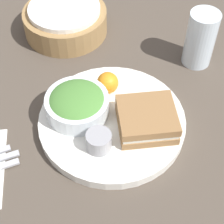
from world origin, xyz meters
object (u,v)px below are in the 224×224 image
Objects in this scene: salad_bowl at (77,104)px; dressing_cup at (99,141)px; bread_basket at (65,20)px; plate at (112,122)px; sandwich at (147,119)px; drink_glass at (200,39)px.

dressing_cup is (0.03, -0.09, -0.01)m from salad_bowl.
salad_bowl is 2.66× the size of dressing_cup.
salad_bowl reaches higher than dressing_cup.
salad_bowl is at bearing -87.38° from bread_basket.
plate is 0.08m from sandwich.
plate is 0.08m from salad_bowl.
bread_basket is at bearing 153.84° from drink_glass.
drink_glass reaches higher than dressing_cup.
plate is at bearing -142.75° from drink_glass.
sandwich is at bearing 21.06° from dressing_cup.
plate is 2.32× the size of salad_bowl.
drink_glass is 0.33m from bread_basket.
dressing_cup is 0.36× the size of drink_glass.
drink_glass is (0.22, 0.17, 0.06)m from plate.
plate is 0.08m from dressing_cup.
sandwich is at bearing -22.10° from salad_bowl.
plate is 1.43× the size of bread_basket.
dressing_cup is (-0.03, -0.06, 0.03)m from plate.
plate is 6.17× the size of dressing_cup.
sandwich is 0.10m from dressing_cup.
salad_bowl is 0.29m from bread_basket.
salad_bowl reaches higher than sandwich.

